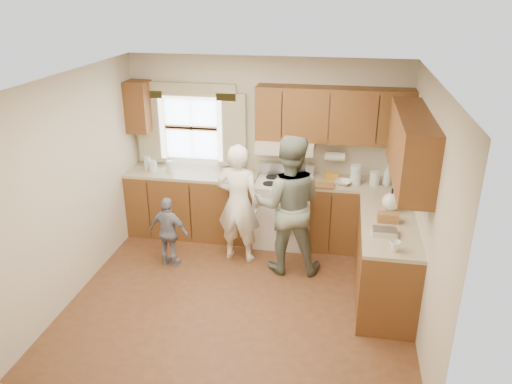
% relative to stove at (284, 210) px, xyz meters
% --- Properties ---
extents(room, '(3.80, 3.80, 3.80)m').
position_rel_stove_xyz_m(room, '(-0.30, -1.44, 0.78)').
color(room, '#512D19').
rests_on(room, ground).
extents(kitchen_fixtures, '(3.80, 2.25, 2.15)m').
position_rel_stove_xyz_m(kitchen_fixtures, '(0.31, -0.36, 0.37)').
color(kitchen_fixtures, '#4B2810').
rests_on(kitchen_fixtures, ground).
extents(stove, '(0.76, 0.67, 1.07)m').
position_rel_stove_xyz_m(stove, '(0.00, 0.00, 0.00)').
color(stove, silver).
rests_on(stove, ground).
extents(woman_left, '(0.62, 0.46, 1.57)m').
position_rel_stove_xyz_m(woman_left, '(-0.51, -0.59, 0.32)').
color(woman_left, white).
rests_on(woman_left, ground).
extents(woman_right, '(0.91, 0.74, 1.75)m').
position_rel_stove_xyz_m(woman_right, '(0.14, -0.72, 0.41)').
color(woman_right, '#203624').
rests_on(woman_right, ground).
extents(child, '(0.58, 0.33, 0.93)m').
position_rel_stove_xyz_m(child, '(-1.34, -0.91, -0.00)').
color(child, gray).
rests_on(child, ground).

